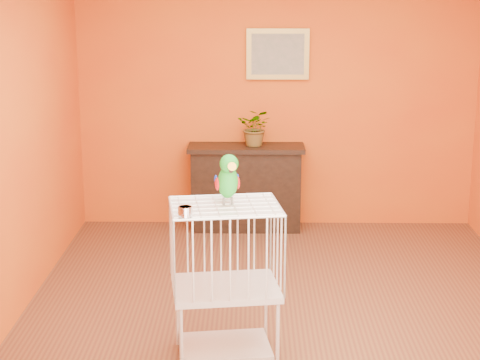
{
  "coord_description": "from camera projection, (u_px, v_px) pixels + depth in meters",
  "views": [
    {
      "loc": [
        -0.25,
        -5.76,
        2.48
      ],
      "look_at": [
        -0.33,
        -0.8,
        1.23
      ],
      "focal_mm": 60.0,
      "sensor_mm": 36.0,
      "label": 1
    }
  ],
  "objects": [
    {
      "name": "parrot",
      "position": [
        228.0,
        178.0,
        5.12
      ],
      "size": [
        0.18,
        0.31,
        0.34
      ],
      "rotation": [
        0.0,
        0.0,
        0.26
      ],
      "color": "#59544C",
      "rests_on": "birdcage"
    },
    {
      "name": "birdcage",
      "position": [
        225.0,
        280.0,
        5.26
      ],
      "size": [
        0.76,
        0.62,
        1.06
      ],
      "rotation": [
        0.0,
        0.0,
        0.15
      ],
      "color": "silver",
      "rests_on": "ground"
    },
    {
      "name": "ground",
      "position": [
        284.0,
        309.0,
        6.19
      ],
      "size": [
        4.5,
        4.5,
        0.0
      ],
      "primitive_type": "plane",
      "color": "brown",
      "rests_on": "ground"
    },
    {
      "name": "room_shell",
      "position": [
        287.0,
        106.0,
        5.8
      ],
      "size": [
        4.5,
        4.5,
        4.5
      ],
      "color": "#D65F14",
      "rests_on": "ground"
    },
    {
      "name": "framed_picture",
      "position": [
        278.0,
        54.0,
        7.91
      ],
      "size": [
        0.62,
        0.04,
        0.5
      ],
      "color": "#A3853A",
      "rests_on": "room_shell"
    },
    {
      "name": "feed_cup",
      "position": [
        185.0,
        211.0,
        4.88
      ],
      "size": [
        0.09,
        0.09,
        0.06
      ],
      "primitive_type": "cylinder",
      "color": "silver",
      "rests_on": "birdcage"
    },
    {
      "name": "potted_plant",
      "position": [
        256.0,
        132.0,
        7.92
      ],
      "size": [
        0.42,
        0.44,
        0.29
      ],
      "primitive_type": "imported",
      "rotation": [
        0.0,
        0.0,
        -0.26
      ],
      "color": "#26722D",
      "rests_on": "console_cabinet"
    },
    {
      "name": "console_cabinet",
      "position": [
        246.0,
        187.0,
        8.07
      ],
      "size": [
        1.16,
        0.42,
        0.86
      ],
      "color": "black",
      "rests_on": "ground"
    }
  ]
}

